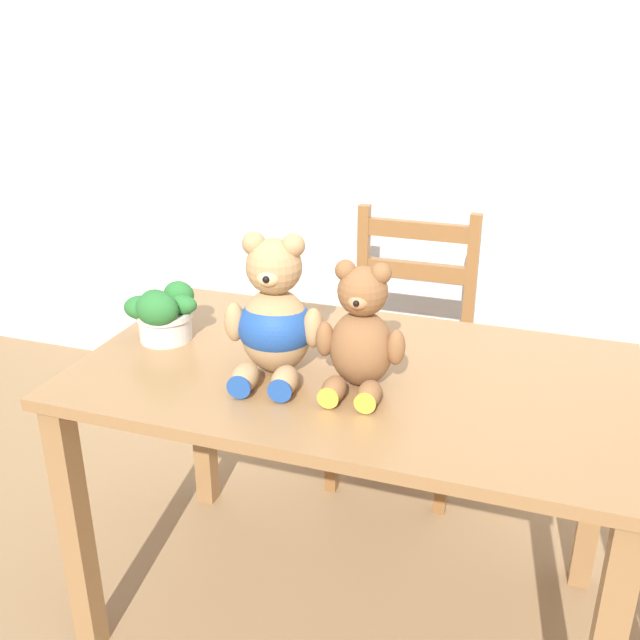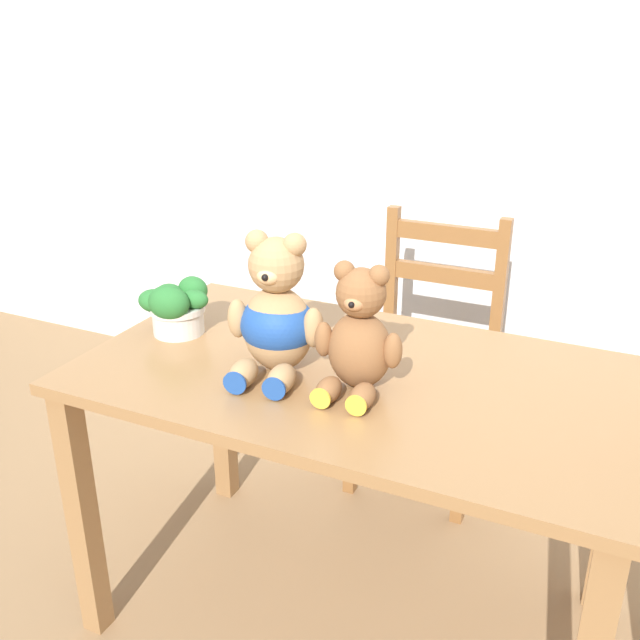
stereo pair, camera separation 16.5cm
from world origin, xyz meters
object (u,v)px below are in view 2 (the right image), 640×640
Objects in this scene: wooden_chair_behind at (429,357)px; teddy_bear_right at (359,337)px; teddy_bear_left at (276,317)px; potted_plant at (175,307)px.

wooden_chair_behind is 0.94m from teddy_bear_right.
wooden_chair_behind is at bearing -88.58° from teddy_bear_right.
teddy_bear_left is 1.87× the size of potted_plant.
teddy_bear_left is (-0.15, -0.83, 0.44)m from wooden_chair_behind.
potted_plant is at bearing -11.27° from teddy_bear_right.
teddy_bear_right is at bearing 171.22° from teddy_bear_left.
teddy_bear_right is at bearing 94.51° from wooden_chair_behind.
teddy_bear_left reaches higher than teddy_bear_right.
wooden_chair_behind is 2.77× the size of teddy_bear_left.
potted_plant is at bearing -20.71° from teddy_bear_left.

